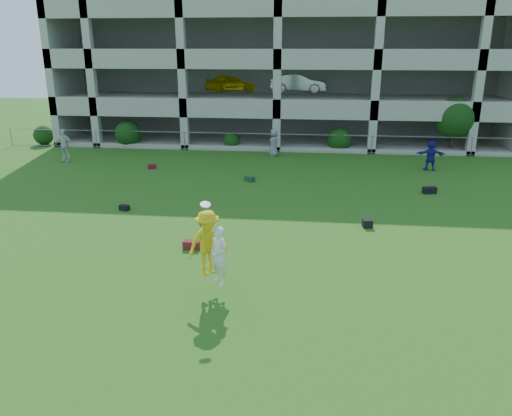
# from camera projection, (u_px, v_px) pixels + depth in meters

# --- Properties ---
(ground) EXTENTS (100.00, 100.00, 0.00)m
(ground) POSITION_uv_depth(u_px,v_px,m) (226.00, 287.00, 14.03)
(ground) COLOR #235114
(ground) RESTS_ON ground
(bystander_b) EXTENTS (1.14, 0.52, 1.91)m
(bystander_b) POSITION_uv_depth(u_px,v_px,m) (64.00, 145.00, 29.02)
(bystander_b) COLOR silver
(bystander_b) RESTS_ON ground
(bystander_c) EXTENTS (0.64, 0.88, 1.65)m
(bystander_c) POSITION_uv_depth(u_px,v_px,m) (274.00, 143.00, 30.49)
(bystander_c) COLOR gray
(bystander_c) RESTS_ON ground
(bystander_d) EXTENTS (1.54, 0.52, 1.65)m
(bystander_d) POSITION_uv_depth(u_px,v_px,m) (431.00, 155.00, 27.00)
(bystander_d) COLOR navy
(bystander_d) RESTS_ON ground
(bag_red_a) EXTENTS (0.55, 0.31, 0.28)m
(bag_red_a) POSITION_uv_depth(u_px,v_px,m) (192.00, 245.00, 16.66)
(bag_red_a) COLOR #551D0E
(bag_red_a) RESTS_ON ground
(bag_black_b) EXTENTS (0.46, 0.38, 0.22)m
(bag_black_b) POSITION_uv_depth(u_px,v_px,m) (124.00, 208.00, 20.58)
(bag_black_b) COLOR black
(bag_black_b) RESTS_ON ground
(crate_d) EXTENTS (0.39, 0.39, 0.30)m
(crate_d) POSITION_uv_depth(u_px,v_px,m) (367.00, 223.00, 18.65)
(crate_d) COLOR black
(crate_d) RESTS_ON ground
(bag_black_e) EXTENTS (0.65, 0.44, 0.30)m
(bag_black_e) POSITION_uv_depth(u_px,v_px,m) (430.00, 190.00, 22.92)
(bag_black_e) COLOR black
(bag_black_e) RESTS_ON ground
(bag_red_f) EXTENTS (0.53, 0.45, 0.24)m
(bag_red_f) POSITION_uv_depth(u_px,v_px,m) (152.00, 167.00, 27.53)
(bag_red_f) COLOR #5A0F17
(bag_red_f) RESTS_ON ground
(bag_green_g) EXTENTS (0.57, 0.55, 0.25)m
(bag_green_g) POSITION_uv_depth(u_px,v_px,m) (250.00, 179.00, 24.98)
(bag_green_g) COLOR #13361B
(bag_green_g) RESTS_ON ground
(frisbee_contest) EXTENTS (1.32, 1.26, 2.36)m
(frisbee_contest) POSITION_uv_depth(u_px,v_px,m) (210.00, 245.00, 13.30)
(frisbee_contest) COLOR yellow
(frisbee_contest) RESTS_ON ground
(parking_garage) EXTENTS (30.00, 14.00, 12.00)m
(parking_garage) POSITION_uv_depth(u_px,v_px,m) (285.00, 52.00, 38.34)
(parking_garage) COLOR #9E998C
(parking_garage) RESTS_ON ground
(fence) EXTENTS (36.06, 0.06, 1.20)m
(fence) POSITION_uv_depth(u_px,v_px,m) (276.00, 142.00, 31.79)
(fence) COLOR gray
(fence) RESTS_ON ground
(shrub_row) EXTENTS (34.38, 2.52, 3.50)m
(shrub_row) POSITION_uv_depth(u_px,v_px,m) (349.00, 128.00, 31.68)
(shrub_row) COLOR #163D11
(shrub_row) RESTS_ON ground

